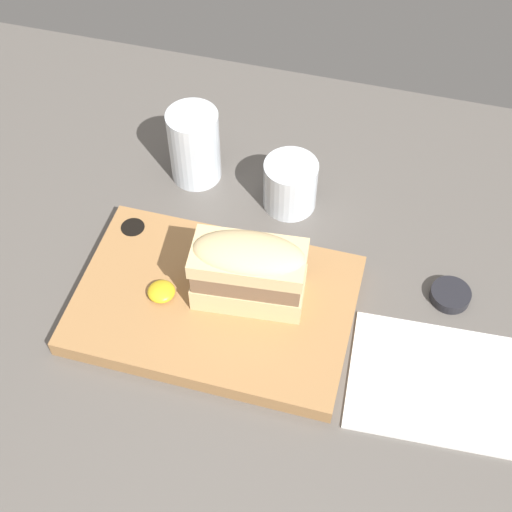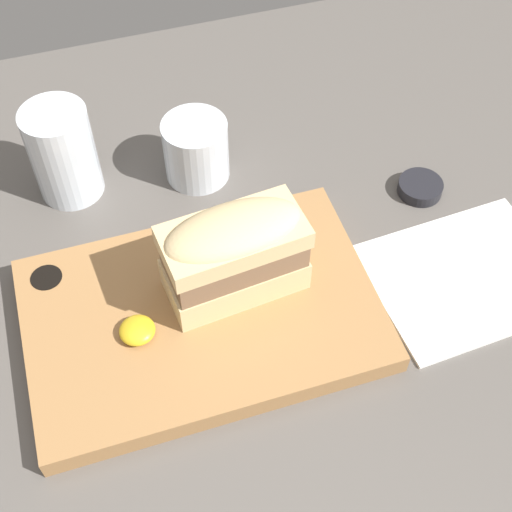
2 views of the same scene
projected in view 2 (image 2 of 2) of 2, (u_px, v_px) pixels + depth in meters
The scene contains 8 objects.
dining_table at pixel (207, 353), 77.67cm from camera, with size 182.49×114.83×2.00cm.
serving_board at pixel (201, 314), 77.95cm from camera, with size 37.86×25.17×2.73cm.
sandwich at pixel (234, 251), 74.06cm from camera, with size 15.50×8.73×11.01cm.
mustard_dollop at pixel (137, 330), 74.25cm from camera, with size 3.81×3.81×1.52cm.
water_glass at pixel (64, 158), 86.91cm from camera, with size 8.00×8.00×12.45cm.
wine_glass at pixel (196, 153), 89.96cm from camera, with size 8.24×8.24×8.25cm.
napkin at pixel (464, 273), 82.72cm from camera, with size 22.75×18.65×0.40cm.
condiment_dish at pixel (420, 187), 90.19cm from camera, with size 5.63×5.63×1.59cm.
Camera 2 is at (-6.60, -38.71, 69.05)cm, focal length 50.00 mm.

